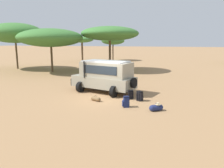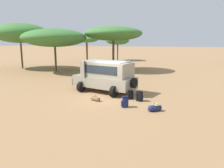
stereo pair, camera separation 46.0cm
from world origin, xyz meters
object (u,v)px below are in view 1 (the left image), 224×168
object	(u,v)px
acacia_tree_left_mid	(82,40)
acacia_tree_right_mid	(113,41)
safari_vehicle	(105,76)
backpack_cluster_center	(131,95)
backpack_beside_front_wheel	(140,96)
acacia_tree_centre_back	(51,38)
duffel_bag_low_black_case	(156,108)
backpack_near_rear_wheel	(126,102)
acacia_tree_far_right	(110,34)
duffel_bag_soft_canvas	(96,99)
acacia_tree_far_left	(15,33)

from	to	relation	value
acacia_tree_left_mid	acacia_tree_right_mid	size ratio (longest dim) A/B	0.95
safari_vehicle	backpack_cluster_center	distance (m)	2.93
safari_vehicle	backpack_beside_front_wheel	bearing A→B (deg)	-27.78
safari_vehicle	acacia_tree_centre_back	distance (m)	13.93
duffel_bag_low_black_case	acacia_tree_left_mid	world-z (taller)	acacia_tree_left_mid
backpack_near_rear_wheel	acacia_tree_centre_back	bearing A→B (deg)	137.68
backpack_beside_front_wheel	backpack_cluster_center	bearing A→B (deg)	158.79
duffel_bag_low_black_case	acacia_tree_far_right	world-z (taller)	acacia_tree_far_right
duffel_bag_low_black_case	acacia_tree_centre_back	xyz separation A→B (m)	(-14.89, 12.06, 4.14)
acacia_tree_right_mid	acacia_tree_far_right	size ratio (longest dim) A/B	0.67
backpack_beside_front_wheel	acacia_tree_centre_back	bearing A→B (deg)	142.92
backpack_near_rear_wheel	duffel_bag_low_black_case	world-z (taller)	backpack_near_rear_wheel
backpack_beside_front_wheel	backpack_cluster_center	xyz separation A→B (m)	(-0.70, 0.27, -0.02)
safari_vehicle	backpack_near_rear_wheel	world-z (taller)	safari_vehicle
safari_vehicle	duffel_bag_low_black_case	world-z (taller)	safari_vehicle
acacia_tree_left_mid	acacia_tree_right_mid	bearing A→B (deg)	35.37
duffel_bag_soft_canvas	backpack_near_rear_wheel	bearing A→B (deg)	-16.48
backpack_beside_front_wheel	backpack_near_rear_wheel	world-z (taller)	backpack_near_rear_wheel
backpack_near_rear_wheel	acacia_tree_centre_back	distance (m)	18.13
safari_vehicle	duffel_bag_soft_canvas	bearing A→B (deg)	-82.53
safari_vehicle	acacia_tree_centre_back	xyz separation A→B (m)	(-10.50, 8.64, 3.03)
duffel_bag_low_black_case	acacia_tree_left_mid	bearing A→B (deg)	123.54
acacia_tree_left_mid	acacia_tree_far_right	size ratio (longest dim) A/B	0.63
backpack_near_rear_wheel	acacia_tree_far_right	bearing A→B (deg)	112.52
backpack_beside_front_wheel	acacia_tree_far_right	distance (m)	16.24
duffel_bag_low_black_case	backpack_beside_front_wheel	bearing A→B (deg)	126.07
duffel_bag_low_black_case	backpack_near_rear_wheel	bearing A→B (deg)	175.05
safari_vehicle	acacia_tree_right_mid	bearing A→B (deg)	107.23
backpack_cluster_center	duffel_bag_soft_canvas	size ratio (longest dim) A/B	0.81
acacia_tree_left_mid	acacia_tree_right_mid	world-z (taller)	acacia_tree_left_mid
safari_vehicle	duffel_bag_soft_canvas	distance (m)	2.87
backpack_cluster_center	duffel_bag_soft_canvas	xyz separation A→B (m)	(-2.05, -1.25, -0.15)
backpack_beside_front_wheel	duffel_bag_low_black_case	world-z (taller)	backpack_beside_front_wheel
backpack_near_rear_wheel	duffel_bag_low_black_case	distance (m)	1.83
safari_vehicle	acacia_tree_far_right	xyz separation A→B (m)	(-3.88, 12.32, 3.60)
acacia_tree_centre_back	backpack_cluster_center	bearing A→B (deg)	-37.80
acacia_tree_far_right	acacia_tree_centre_back	bearing A→B (deg)	-150.94
backpack_cluster_center	acacia_tree_far_left	distance (m)	23.07
acacia_tree_right_mid	acacia_tree_far_right	bearing A→B (deg)	-72.97
safari_vehicle	backpack_near_rear_wheel	distance (m)	4.28
backpack_near_rear_wheel	duffel_bag_soft_canvas	world-z (taller)	backpack_near_rear_wheel
acacia_tree_right_mid	backpack_near_rear_wheel	bearing A→B (deg)	-70.16
backpack_cluster_center	duffel_bag_low_black_case	size ratio (longest dim) A/B	0.81
acacia_tree_centre_back	duffel_bag_soft_canvas	bearing A→B (deg)	-46.05
duffel_bag_soft_canvas	acacia_tree_far_left	size ratio (longest dim) A/B	0.10
safari_vehicle	acacia_tree_centre_back	world-z (taller)	acacia_tree_centre_back
acacia_tree_left_mid	acacia_tree_centre_back	size ratio (longest dim) A/B	0.57
backpack_cluster_center	acacia_tree_centre_back	bearing A→B (deg)	142.20
backpack_beside_front_wheel	acacia_tree_right_mid	xyz separation A→B (m)	(-11.68, 29.33, 3.66)
backpack_cluster_center	acacia_tree_right_mid	world-z (taller)	acacia_tree_right_mid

